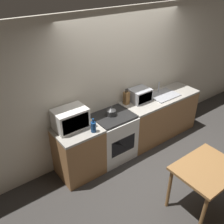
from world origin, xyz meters
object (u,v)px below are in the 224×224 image
Objects in this scene: stove_range at (113,136)px; microwave at (70,119)px; toaster_oven at (140,95)px; kettle at (111,112)px; bottle at (93,127)px; dining_table at (206,173)px.

microwave reaches higher than stove_range.
microwave is 1.35× the size of toaster_oven.
stove_range is 0.99m from microwave.
microwave is at bearing 171.97° from stove_range.
stove_range is at bearing -62.19° from kettle.
microwave is at bearing 173.95° from kettle.
stove_range is 0.95m from toaster_oven.
bottle is (0.22, -0.31, -0.08)m from microwave.
microwave is (-0.76, 0.11, 0.62)m from stove_range.
microwave is 2.19× the size of bottle.
microwave is 0.39m from bottle.
microwave reaches higher than kettle.
kettle is 0.57m from bottle.
kettle is 0.43× the size of toaster_oven.
dining_table is at bearing -59.58° from bottle.
toaster_oven is at bearing 77.70° from dining_table.
toaster_oven is at bearing 14.71° from bottle.
stove_range is at bearing 21.04° from bottle.
kettle is 0.70× the size of bottle.
kettle is 0.75m from microwave.
stove_range is 1.75m from dining_table.
microwave reaches higher than toaster_oven.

